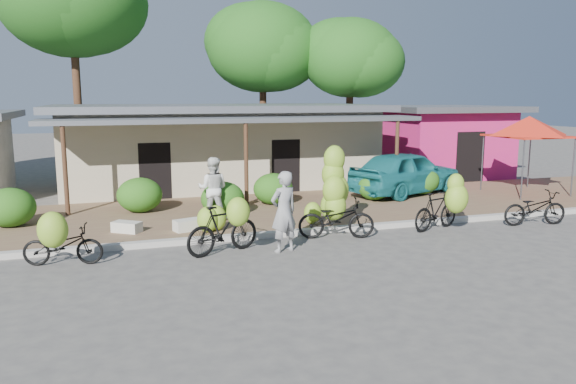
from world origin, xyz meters
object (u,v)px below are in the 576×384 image
(bike_far_left, at_px, (61,242))
(sack_near, at_px, (190,225))
(tree_near_right, at_px, (346,56))
(bike_left, at_px, (225,227))
(bystander, at_px, (213,189))
(vendor, at_px, (284,212))
(bike_center, at_px, (335,203))
(bike_far_right, at_px, (535,208))
(sack_far, at_px, (127,227))
(bike_right, at_px, (442,206))
(tree_center_right, at_px, (258,45))
(teal_van, at_px, (406,172))
(red_canopy, at_px, (529,126))

(bike_far_left, relative_size, sack_near, 2.12)
(tree_near_right, distance_m, bike_far_left, 19.40)
(tree_near_right, relative_size, bike_left, 3.74)
(bike_left, relative_size, bystander, 1.10)
(bike_far_left, distance_m, vendor, 5.02)
(bike_center, relative_size, sack_near, 2.83)
(tree_near_right, distance_m, bystander, 14.48)
(bike_far_right, relative_size, sack_far, 2.65)
(bike_right, xyz_separation_m, bystander, (-5.83, 2.89, 0.34))
(sack_far, height_order, bystander, bystander)
(tree_center_right, height_order, bike_left, tree_center_right)
(tree_near_right, bearing_deg, sack_near, -129.70)
(bike_far_right, xyz_separation_m, sack_near, (-9.65, 1.99, -0.23))
(bike_far_right, relative_size, sack_near, 2.33)
(bike_right, relative_size, teal_van, 0.39)
(sack_near, bearing_deg, bike_right, -14.74)
(sack_near, bearing_deg, bike_far_left, -146.52)
(bystander, bearing_deg, tree_near_right, -107.77)
(tree_center_right, relative_size, tree_near_right, 1.12)
(tree_center_right, xyz_separation_m, red_canopy, (7.08, -11.63, -3.65))
(bike_far_right, bearing_deg, red_canopy, -29.10)
(tree_center_right, height_order, sack_far, tree_center_right)
(tree_near_right, xyz_separation_m, bike_right, (-2.98, -13.40, -4.99))
(vendor, bearing_deg, bike_left, -26.75)
(bike_center, xyz_separation_m, sack_far, (-5.28, 1.68, -0.65))
(teal_van, bearing_deg, bike_left, 103.41)
(bike_right, height_order, vendor, vendor)
(tree_center_right, xyz_separation_m, bike_far_right, (3.98, -15.62, -5.76))
(tree_near_right, bearing_deg, sack_far, -134.89)
(tree_center_right, relative_size, bystander, 4.59)
(bike_far_right, xyz_separation_m, vendor, (-7.75, -0.42, 0.48))
(red_canopy, relative_size, bystander, 1.91)
(bike_left, height_order, bike_center, bike_center)
(tree_near_right, relative_size, bike_far_left, 4.19)
(tree_center_right, distance_m, bike_far_left, 18.85)
(bystander, bearing_deg, sack_far, 40.66)
(bike_far_right, height_order, bystander, bystander)
(bike_right, bearing_deg, bystander, 44.50)
(red_canopy, distance_m, teal_van, 4.80)
(bike_far_left, height_order, sack_near, bike_far_left)
(bike_center, distance_m, bike_far_right, 6.04)
(bike_right, bearing_deg, tree_near_right, -31.70)
(bike_center, distance_m, teal_van, 6.63)
(bike_right, height_order, sack_far, bike_right)
(tree_near_right, height_order, bike_center, tree_near_right)
(bike_center, distance_m, bike_right, 3.06)
(sack_near, relative_size, bystander, 0.46)
(bike_far_right, distance_m, bystander, 9.34)
(red_canopy, xyz_separation_m, bike_right, (-6.06, -3.77, -1.92))
(tree_near_right, bearing_deg, bike_right, -102.55)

